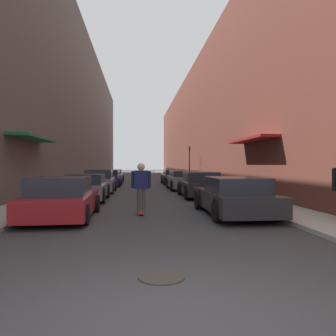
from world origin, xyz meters
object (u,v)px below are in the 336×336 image
at_px(parked_car_right_3, 174,177).
at_px(skateboarder, 141,183).
at_px(parked_car_left_0, 61,199).
at_px(parked_car_right_1, 200,185).
at_px(parked_car_left_1, 87,188).
at_px(parked_car_left_4, 113,176).
at_px(manhole_cover, 161,277).
at_px(parked_car_left_3, 108,178).
at_px(traffic_light, 189,159).
at_px(parked_car_right_2, 183,180).
at_px(parked_car_right_0, 234,196).
at_px(parked_car_left_2, 99,182).

bearing_deg(parked_car_right_3, skateboarder, -100.09).
relative_size(parked_car_left_0, parked_car_right_1, 0.98).
distance_m(parked_car_left_1, parked_car_left_4, 16.04).
relative_size(parked_car_right_1, manhole_cover, 6.03).
bearing_deg(parked_car_right_3, manhole_cover, -96.90).
relative_size(parked_car_left_3, traffic_light, 1.36).
distance_m(parked_car_right_3, manhole_cover, 23.42).
bearing_deg(skateboarder, traffic_light, 76.18).
distance_m(parked_car_left_1, parked_car_right_2, 8.47).
height_order(parked_car_right_1, manhole_cover, parked_car_right_1).
height_order(parked_car_left_3, parked_car_right_3, parked_car_left_3).
xyz_separation_m(parked_car_right_2, parked_car_right_3, (0.05, 6.24, -0.02)).
height_order(parked_car_left_4, parked_car_right_2, parked_car_right_2).
relative_size(parked_car_right_1, parked_car_right_3, 0.89).
bearing_deg(parked_car_right_2, manhole_cover, -99.23).
relative_size(parked_car_left_3, parked_car_right_1, 1.07).
bearing_deg(traffic_light, manhole_cover, -100.14).
height_order(parked_car_left_4, manhole_cover, parked_car_left_4).
relative_size(parked_car_right_0, parked_car_right_3, 0.99).
bearing_deg(skateboarder, parked_car_left_1, 119.77).
xyz_separation_m(parked_car_left_0, parked_car_left_4, (0.06, 21.01, -0.00)).
xyz_separation_m(parked_car_left_2, parked_car_right_0, (5.46, -9.34, -0.04)).
height_order(parked_car_left_2, manhole_cover, parked_car_left_2).
distance_m(parked_car_left_1, parked_car_right_1, 5.70).
height_order(parked_car_left_0, parked_car_left_4, parked_car_left_0).
bearing_deg(parked_car_left_0, skateboarder, 15.59).
height_order(parked_car_left_4, parked_car_right_0, parked_car_right_0).
height_order(parked_car_left_1, skateboarder, skateboarder).
height_order(parked_car_left_1, parked_car_right_3, parked_car_right_3).
bearing_deg(skateboarder, parked_car_left_4, 96.74).
height_order(parked_car_right_0, parked_car_right_3, parked_car_right_0).
distance_m(parked_car_left_1, traffic_light, 17.23).
height_order(parked_car_left_3, parked_car_left_4, parked_car_left_3).
height_order(parked_car_left_1, manhole_cover, parked_car_left_1).
height_order(parked_car_left_4, parked_car_right_3, parked_car_right_3).
distance_m(parked_car_right_2, traffic_light, 9.34).
bearing_deg(parked_car_right_3, parked_car_right_2, -90.46).
bearing_deg(parked_car_right_3, parked_car_left_3, -157.36).
bearing_deg(parked_car_left_0, parked_car_left_4, 89.82).
bearing_deg(parked_car_left_3, parked_car_right_0, -70.24).
bearing_deg(parked_car_left_4, manhole_cover, -84.37).
bearing_deg(parked_car_right_0, parked_car_right_3, 90.17).
distance_m(parked_car_left_0, parked_car_right_3, 18.54).
height_order(parked_car_left_4, traffic_light, traffic_light).
bearing_deg(traffic_light, parked_car_right_0, -95.06).
distance_m(parked_car_left_0, parked_car_right_2, 12.70).
bearing_deg(parked_car_left_1, parked_car_right_2, 50.12).
bearing_deg(traffic_light, parked_car_left_3, -145.20).
xyz_separation_m(parked_car_left_3, manhole_cover, (2.59, -20.99, -0.61)).
xyz_separation_m(parked_car_right_2, skateboarder, (-2.98, -10.78, 0.43)).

